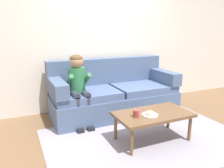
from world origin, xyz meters
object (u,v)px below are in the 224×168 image
Objects in this scene: coffee_table at (153,116)px; mug at (136,113)px; couch at (113,95)px; donut at (150,113)px; person_child at (78,83)px.

mug is (-0.27, -0.03, 0.09)m from coffee_table.
couch is at bearing 92.51° from coffee_table.
couch is 1.15m from coffee_table.
donut is at bearing -91.79° from couch.
person_child reaches higher than donut.
person_child is at bearing 123.27° from donut.
donut is at bearing -9.49° from mug.
couch is 1.20m from mug.
coffee_table is at bearing 5.54° from mug.
couch is at bearing 16.79° from person_child.
couch is 1.21m from donut.
mug is (-0.22, -1.18, 0.10)m from couch.
couch is 1.99× the size of person_child.
person_child is 1.10m from mug.
person_child is 9.18× the size of donut.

